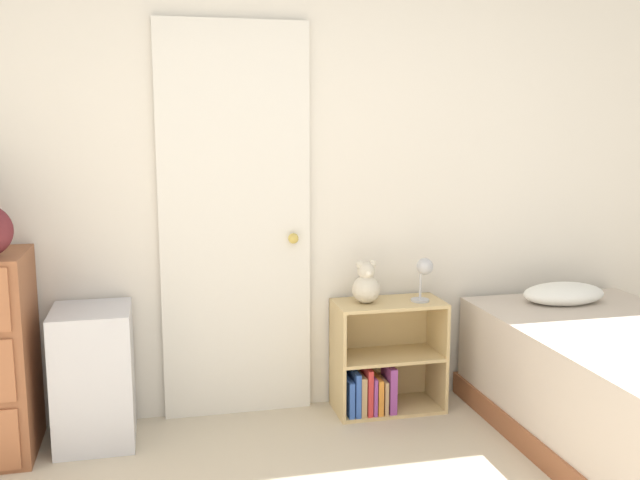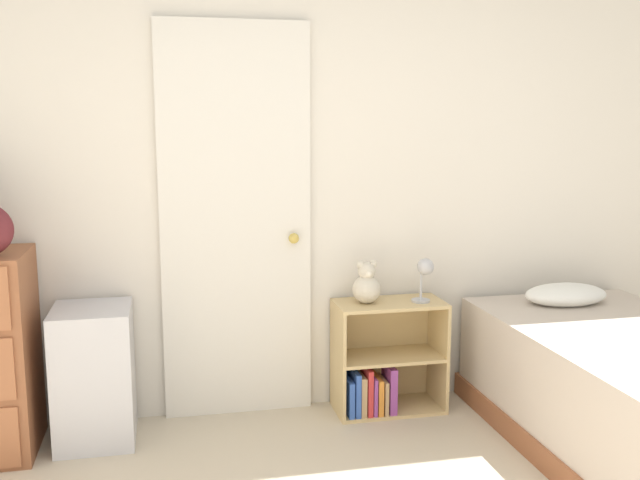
{
  "view_description": "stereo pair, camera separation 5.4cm",
  "coord_description": "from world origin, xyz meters",
  "px_view_note": "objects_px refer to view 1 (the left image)",
  "views": [
    {
      "loc": [
        -0.66,
        -1.61,
        1.55
      ],
      "look_at": [
        0.15,
        1.84,
        0.97
      ],
      "focal_mm": 40.0,
      "sensor_mm": 36.0,
      "label": 1
    },
    {
      "loc": [
        -0.61,
        -1.62,
        1.55
      ],
      "look_at": [
        0.15,
        1.84,
        0.97
      ],
      "focal_mm": 40.0,
      "sensor_mm": 36.0,
      "label": 2
    }
  ],
  "objects_px": {
    "storage_bin": "(94,376)",
    "desk_lamp": "(424,272)",
    "bookshelf": "(380,367)",
    "teddy_bear": "(366,285)"
  },
  "relations": [
    {
      "from": "teddy_bear",
      "to": "storage_bin",
      "type": "bearing_deg",
      "value": -177.82
    },
    {
      "from": "teddy_bear",
      "to": "desk_lamp",
      "type": "height_order",
      "value": "desk_lamp"
    },
    {
      "from": "storage_bin",
      "to": "desk_lamp",
      "type": "xyz_separation_m",
      "value": [
        1.7,
        0.01,
        0.43
      ]
    },
    {
      "from": "desk_lamp",
      "to": "bookshelf",
      "type": "bearing_deg",
      "value": 169.04
    },
    {
      "from": "storage_bin",
      "to": "desk_lamp",
      "type": "bearing_deg",
      "value": 0.41
    },
    {
      "from": "teddy_bear",
      "to": "desk_lamp",
      "type": "bearing_deg",
      "value": -7.53
    },
    {
      "from": "storage_bin",
      "to": "bookshelf",
      "type": "height_order",
      "value": "storage_bin"
    },
    {
      "from": "storage_bin",
      "to": "bookshelf",
      "type": "relative_size",
      "value": 1.11
    },
    {
      "from": "storage_bin",
      "to": "desk_lamp",
      "type": "height_order",
      "value": "desk_lamp"
    },
    {
      "from": "storage_bin",
      "to": "teddy_bear",
      "type": "xyz_separation_m",
      "value": [
        1.39,
        0.05,
        0.37
      ]
    }
  ]
}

